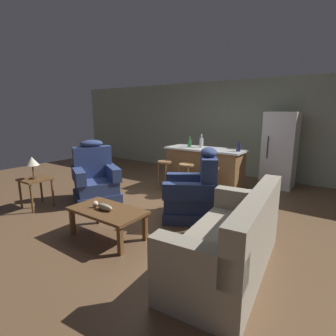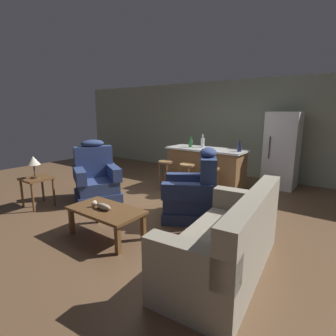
{
  "view_description": "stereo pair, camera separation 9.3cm",
  "coord_description": "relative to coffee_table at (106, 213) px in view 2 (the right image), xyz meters",
  "views": [
    {
      "loc": [
        2.72,
        -3.93,
        1.77
      ],
      "look_at": [
        0.0,
        -0.1,
        0.75
      ],
      "focal_mm": 28.0,
      "sensor_mm": 36.0,
      "label": 1
    },
    {
      "loc": [
        2.8,
        -3.88,
        1.77
      ],
      "look_at": [
        0.0,
        -0.1,
        0.75
      ],
      "focal_mm": 28.0,
      "sensor_mm": 36.0,
      "label": 2
    }
  ],
  "objects": [
    {
      "name": "coffee_table",
      "position": [
        0.0,
        0.0,
        0.0
      ],
      "size": [
        1.1,
        0.6,
        0.42
      ],
      "color": "brown",
      "rests_on": "ground_plane"
    },
    {
      "name": "kitchen_island",
      "position": [
        -0.01,
        2.94,
        0.11
      ],
      "size": [
        1.8,
        0.7,
        0.95
      ],
      "color": "olive",
      "rests_on": "ground_plane"
    },
    {
      "name": "fish_figurine",
      "position": [
        -0.03,
        -0.04,
        0.1
      ],
      "size": [
        0.34,
        0.1,
        0.1
      ],
      "color": "#4C3823",
      "rests_on": "coffee_table"
    },
    {
      "name": "recliner_near_island",
      "position": [
        0.64,
        1.35,
        0.06
      ],
      "size": [
        1.15,
        1.15,
        1.2
      ],
      "rotation": [
        0.0,
        0.0,
        3.67
      ],
      "color": "navy",
      "rests_on": "ground_plane"
    },
    {
      "name": "end_table",
      "position": [
        -1.99,
        0.05,
        0.1
      ],
      "size": [
        0.48,
        0.48,
        0.56
      ],
      "color": "brown",
      "rests_on": "ground_plane"
    },
    {
      "name": "ground_plane",
      "position": [
        -0.01,
        1.59,
        -0.36
      ],
      "size": [
        12.0,
        12.0,
        0.0
      ],
      "color": "brown"
    },
    {
      "name": "couch",
      "position": [
        1.74,
        0.26,
        -0.02
      ],
      "size": [
        1.02,
        1.97,
        0.94
      ],
      "rotation": [
        0.0,
        0.0,
        3.24
      ],
      "color": "#9E937F",
      "rests_on": "ground_plane"
    },
    {
      "name": "bar_stool_right",
      "position": [
        0.47,
        2.31,
        0.11
      ],
      "size": [
        0.32,
        0.32,
        0.68
      ],
      "color": "olive",
      "rests_on": "ground_plane"
    },
    {
      "name": "bar_stool_middle",
      "position": [
        -0.11,
        2.31,
        0.11
      ],
      "size": [
        0.32,
        0.32,
        0.68
      ],
      "color": "#A87A47",
      "rests_on": "ground_plane"
    },
    {
      "name": "back_wall",
      "position": [
        -0.01,
        4.72,
        0.94
      ],
      "size": [
        12.0,
        0.05,
        2.6
      ],
      "color": "#9EA88E",
      "rests_on": "ground_plane"
    },
    {
      "name": "table_lamp",
      "position": [
        -1.99,
        0.03,
        0.5
      ],
      "size": [
        0.24,
        0.24,
        0.41
      ],
      "color": "#4C3823",
      "rests_on": "end_table"
    },
    {
      "name": "recliner_near_lamp",
      "position": [
        -1.48,
        1.01,
        0.06
      ],
      "size": [
        1.14,
        1.14,
        1.2
      ],
      "rotation": [
        0.0,
        0.0,
        -0.51
      ],
      "color": "navy",
      "rests_on": "ground_plane"
    },
    {
      "name": "bottle_wine_dark",
      "position": [
        -0.15,
        3.04,
        0.7
      ],
      "size": [
        0.09,
        0.09,
        0.31
      ],
      "color": "silver",
      "rests_on": "kitchen_island"
    },
    {
      "name": "refrigerator",
      "position": [
        1.33,
        4.14,
        0.52
      ],
      "size": [
        0.7,
        0.69,
        1.76
      ],
      "color": "white",
      "rests_on": "ground_plane"
    },
    {
      "name": "bar_stool_left",
      "position": [
        -0.68,
        2.31,
        0.11
      ],
      "size": [
        0.32,
        0.32,
        0.68
      ],
      "color": "olive",
      "rests_on": "ground_plane"
    },
    {
      "name": "bottle_short_amber",
      "position": [
        0.77,
        2.93,
        0.67
      ],
      "size": [
        0.09,
        0.09,
        0.23
      ],
      "color": "#23284C",
      "rests_on": "kitchen_island"
    },
    {
      "name": "bottle_tall_green",
      "position": [
        -0.41,
        2.93,
        0.68
      ],
      "size": [
        0.09,
        0.09,
        0.25
      ],
      "color": "#2D6B38",
      "rests_on": "kitchen_island"
    }
  ]
}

